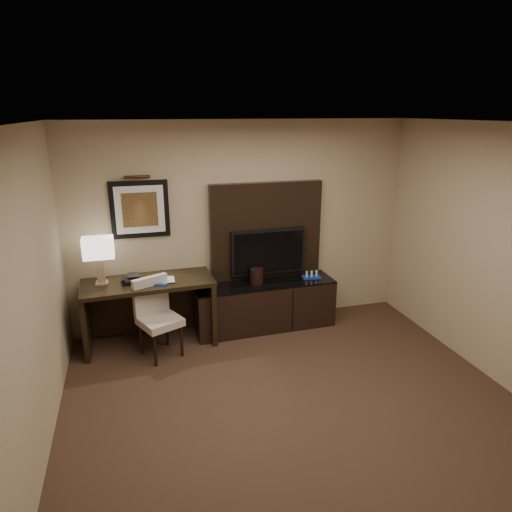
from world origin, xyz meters
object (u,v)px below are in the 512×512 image
object	(u,v)px
desk_chair	(160,321)
minibar_tray	(312,275)
credenza	(265,305)
tv	(268,251)
table_lamp	(99,260)
desk	(150,312)
desk_phone	(131,279)
ice_bucket	(257,276)

from	to	relation	value
desk_chair	minibar_tray	size ratio (longest dim) A/B	3.74
credenza	tv	distance (m)	0.72
desk_chair	table_lamp	size ratio (longest dim) A/B	1.56
credenza	desk	bearing A→B (deg)	-179.44
desk	tv	bearing A→B (deg)	4.11
tv	desk_phone	world-z (taller)	tv
credenza	ice_bucket	distance (m)	0.43
credenza	desk_chair	xyz separation A→B (m)	(-1.40, -0.39, 0.13)
desk_phone	ice_bucket	world-z (taller)	desk_phone
desk	ice_bucket	world-z (taller)	same
table_lamp	desk	bearing A→B (deg)	-6.69
desk_chair	ice_bucket	world-z (taller)	desk_chair
desk_phone	table_lamp	bearing A→B (deg)	168.51
table_lamp	minibar_tray	world-z (taller)	table_lamp
desk	desk_chair	distance (m)	0.36
tv	minibar_tray	world-z (taller)	tv
desk_chair	table_lamp	bearing A→B (deg)	122.95
desk_chair	ice_bucket	bearing A→B (deg)	-7.07
tv	desk	bearing A→B (deg)	-173.13
credenza	tv	size ratio (longest dim) A/B	1.85
ice_bucket	minibar_tray	xyz separation A→B (m)	(0.77, -0.00, -0.05)
desk_phone	tv	bearing A→B (deg)	7.50
desk_chair	minibar_tray	xyz separation A→B (m)	(2.06, 0.39, 0.23)
desk	desk_chair	size ratio (longest dim) A/B	1.72
desk	minibar_tray	distance (m)	2.17
tv	minibar_tray	bearing A→B (deg)	-13.44
credenza	desk_chair	bearing A→B (deg)	-165.75
desk	desk_chair	xyz separation A→B (m)	(0.09, -0.34, 0.04)
desk	ice_bucket	distance (m)	1.42
ice_bucket	table_lamp	bearing A→B (deg)	179.84
credenza	table_lamp	world-z (taller)	table_lamp
desk_phone	minibar_tray	world-z (taller)	desk_phone
tv	desk_phone	size ratio (longest dim) A/B	4.70
table_lamp	minibar_tray	bearing A→B (deg)	-0.21
desk_chair	ice_bucket	distance (m)	1.38
minibar_tray	desk_chair	bearing A→B (deg)	-169.19
ice_bucket	desk	bearing A→B (deg)	-177.64
credenza	ice_bucket	xyz separation A→B (m)	(-0.11, 0.01, 0.42)
desk_chair	desk_phone	world-z (taller)	desk_phone
table_lamp	ice_bucket	distance (m)	1.95
credenza	desk_phone	bearing A→B (deg)	-179.23
minibar_tray	table_lamp	bearing A→B (deg)	179.79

